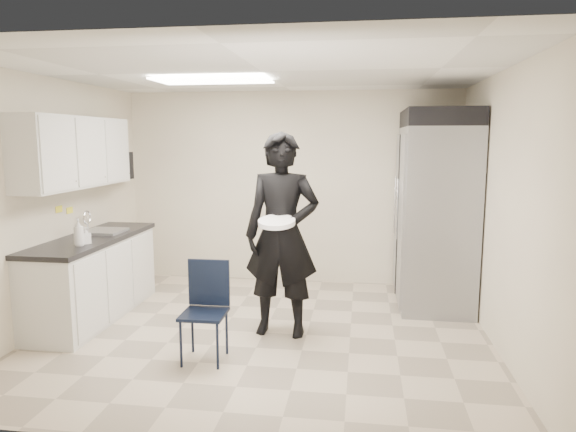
% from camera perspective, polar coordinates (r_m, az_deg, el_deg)
% --- Properties ---
extents(floor, '(4.50, 4.50, 0.00)m').
position_cam_1_polar(floor, '(5.40, -2.70, -12.81)').
color(floor, '#BCAB94').
rests_on(floor, ground).
extents(ceiling, '(4.50, 4.50, 0.00)m').
position_cam_1_polar(ceiling, '(5.06, -2.92, 15.75)').
color(ceiling, white).
rests_on(ceiling, back_wall).
extents(back_wall, '(4.50, 0.00, 4.50)m').
position_cam_1_polar(back_wall, '(7.03, 0.31, 3.14)').
color(back_wall, beige).
rests_on(back_wall, floor).
extents(left_wall, '(0.00, 4.00, 4.00)m').
position_cam_1_polar(left_wall, '(5.92, -24.70, 1.33)').
color(left_wall, beige).
rests_on(left_wall, floor).
extents(right_wall, '(0.00, 4.00, 4.00)m').
position_cam_1_polar(right_wall, '(5.14, 22.65, 0.46)').
color(right_wall, beige).
rests_on(right_wall, floor).
extents(ceiling_panel, '(1.20, 0.60, 0.02)m').
position_cam_1_polar(ceiling_panel, '(5.59, -8.35, 14.69)').
color(ceiling_panel, white).
rests_on(ceiling_panel, ceiling).
extents(lower_counter, '(0.60, 1.90, 0.86)m').
position_cam_1_polar(lower_counter, '(6.10, -20.78, -6.59)').
color(lower_counter, silver).
rests_on(lower_counter, floor).
extents(countertop, '(0.64, 1.95, 0.05)m').
position_cam_1_polar(countertop, '(6.00, -21.01, -2.39)').
color(countertop, black).
rests_on(countertop, lower_counter).
extents(sink, '(0.42, 0.40, 0.14)m').
position_cam_1_polar(sink, '(6.21, -19.73, -2.10)').
color(sink, gray).
rests_on(sink, countertop).
extents(faucet, '(0.02, 0.02, 0.24)m').
position_cam_1_polar(faucet, '(6.28, -21.41, -0.69)').
color(faucet, silver).
rests_on(faucet, countertop).
extents(upper_cabinets, '(0.35, 1.80, 0.75)m').
position_cam_1_polar(upper_cabinets, '(5.96, -22.56, 6.57)').
color(upper_cabinets, silver).
rests_on(upper_cabinets, left_wall).
extents(towel_dispenser, '(0.22, 0.30, 0.35)m').
position_cam_1_polar(towel_dispenser, '(7.01, -18.12, 5.33)').
color(towel_dispenser, black).
rests_on(towel_dispenser, left_wall).
extents(notice_sticker_left, '(0.00, 0.12, 0.07)m').
position_cam_1_polar(notice_sticker_left, '(6.01, -24.09, 0.70)').
color(notice_sticker_left, yellow).
rests_on(notice_sticker_left, left_wall).
extents(notice_sticker_right, '(0.00, 0.12, 0.07)m').
position_cam_1_polar(notice_sticker_right, '(6.19, -23.09, 0.58)').
color(notice_sticker_right, yellow).
rests_on(notice_sticker_right, left_wall).
extents(commercial_fridge, '(0.80, 1.35, 2.10)m').
position_cam_1_polar(commercial_fridge, '(6.33, 16.00, -0.08)').
color(commercial_fridge, gray).
rests_on(commercial_fridge, floor).
extents(fridge_compressor, '(0.80, 1.35, 0.20)m').
position_cam_1_polar(fridge_compressor, '(6.27, 16.44, 10.37)').
color(fridge_compressor, black).
rests_on(fridge_compressor, commercial_fridge).
extents(folding_chair, '(0.39, 0.39, 0.86)m').
position_cam_1_polar(folding_chair, '(4.68, -9.33, -10.72)').
color(folding_chair, black).
rests_on(folding_chair, floor).
extents(man_tuxedo, '(0.77, 0.53, 2.04)m').
position_cam_1_polar(man_tuxedo, '(5.11, -0.69, -2.12)').
color(man_tuxedo, black).
rests_on(man_tuxedo, floor).
extents(bucket_lid, '(0.37, 0.37, 0.04)m').
position_cam_1_polar(bucket_lid, '(4.84, -1.27, -0.68)').
color(bucket_lid, white).
rests_on(bucket_lid, man_tuxedo).
extents(soap_bottle_a, '(0.14, 0.14, 0.27)m').
position_cam_1_polar(soap_bottle_a, '(5.50, -22.23, -1.69)').
color(soap_bottle_a, white).
rests_on(soap_bottle_a, countertop).
extents(soap_bottle_b, '(0.11, 0.11, 0.17)m').
position_cam_1_polar(soap_bottle_b, '(5.60, -21.54, -2.02)').
color(soap_bottle_b, '#9F9EAA').
rests_on(soap_bottle_b, countertop).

